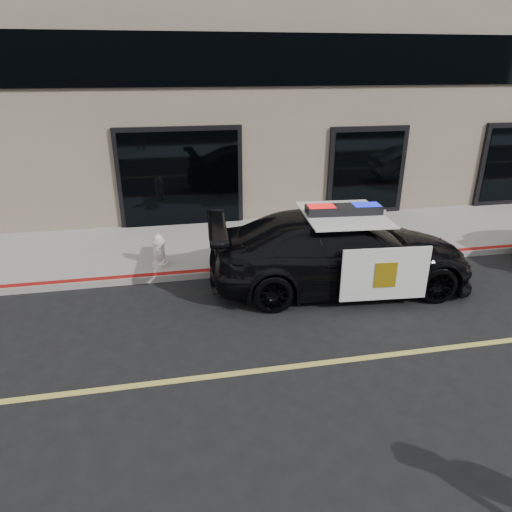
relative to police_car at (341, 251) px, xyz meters
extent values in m
plane|color=black|center=(-2.08, -2.58, -0.80)|extent=(120.00, 120.00, 0.00)
cube|color=gray|center=(-2.08, 2.67, -0.73)|extent=(60.00, 3.50, 0.15)
cube|color=#756856|center=(-2.08, 7.92, 5.20)|extent=(60.00, 7.00, 12.00)
imported|color=black|center=(0.00, 0.00, -0.01)|extent=(3.06, 5.82, 1.59)
cube|color=white|center=(0.44, -1.18, -0.04)|extent=(1.70, 0.17, 1.06)
cube|color=white|center=(0.61, 1.10, -0.04)|extent=(1.70, 0.17, 1.06)
cube|color=white|center=(0.00, 0.00, 0.80)|extent=(1.73, 2.02, 0.03)
cube|color=gold|center=(0.44, -1.21, -0.04)|extent=(0.42, 0.05, 0.50)
cube|color=black|center=(0.00, 0.00, 0.89)|extent=(1.55, 0.51, 0.19)
cube|color=red|center=(-0.47, 0.04, 0.91)|extent=(0.55, 0.38, 0.17)
cube|color=#0C19CC|center=(0.46, -0.03, 0.91)|extent=(0.55, 0.38, 0.17)
cylinder|color=silver|center=(-3.75, 1.46, -0.62)|extent=(0.35, 0.35, 0.08)
cylinder|color=silver|center=(-3.75, 1.46, -0.33)|extent=(0.25, 0.25, 0.49)
cylinder|color=silver|center=(-3.75, 1.46, -0.07)|extent=(0.30, 0.30, 0.06)
sphere|color=silver|center=(-3.75, 1.46, -0.01)|extent=(0.22, 0.22, 0.22)
cylinder|color=silver|center=(-3.75, 1.46, 0.08)|extent=(0.07, 0.07, 0.07)
cylinder|color=silver|center=(-3.75, 1.62, -0.27)|extent=(0.13, 0.12, 0.13)
cylinder|color=silver|center=(-3.75, 1.29, -0.27)|extent=(0.13, 0.12, 0.13)
cylinder|color=silver|center=(-3.75, 1.26, -0.33)|extent=(0.17, 0.14, 0.17)
camera|label=1|loc=(-3.42, -8.30, 3.61)|focal=32.00mm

